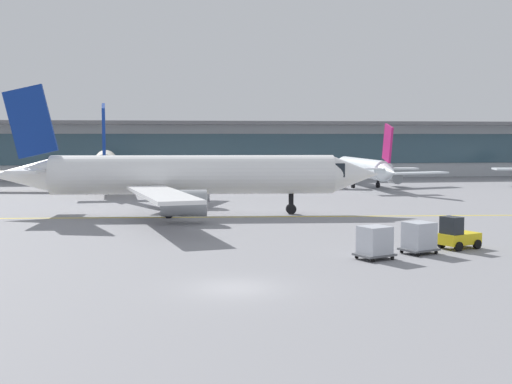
% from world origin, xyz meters
% --- Properties ---
extents(ground_plane, '(400.00, 400.00, 0.00)m').
position_xyz_m(ground_plane, '(0.00, 0.00, 0.00)').
color(ground_plane, gray).
extents(taxiway_centreline_stripe, '(109.60, 10.07, 0.01)m').
position_xyz_m(taxiway_centreline_stripe, '(-0.49, 27.88, 0.00)').
color(taxiway_centreline_stripe, yellow).
rests_on(taxiway_centreline_stripe, ground_plane).
extents(terminal_concourse, '(186.04, 11.00, 9.60)m').
position_xyz_m(terminal_concourse, '(0.00, 84.49, 4.92)').
color(terminal_concourse, '#B2B7BC').
rests_on(terminal_concourse, ground_plane).
extents(gate_airplane_1, '(30.62, 33.02, 10.93)m').
position_xyz_m(gate_airplane_1, '(-10.81, 60.32, 3.28)').
color(gate_airplane_1, silver).
rests_on(gate_airplane_1, ground_plane).
extents(gate_airplane_2, '(24.50, 26.27, 8.72)m').
position_xyz_m(gate_airplane_2, '(24.58, 59.41, 2.62)').
color(gate_airplane_2, white).
rests_on(gate_airplane_2, ground_plane).
extents(taxiing_regional_jet, '(35.60, 32.97, 11.79)m').
position_xyz_m(taxiing_regional_jet, '(-0.95, 29.92, 3.53)').
color(taxiing_regional_jet, white).
rests_on(taxiing_regional_jet, ground_plane).
extents(baggage_tug, '(2.94, 2.40, 2.10)m').
position_xyz_m(baggage_tug, '(15.25, 8.95, 0.89)').
color(baggage_tug, yellow).
rests_on(baggage_tug, ground_plane).
extents(cargo_dolly_lead, '(2.56, 2.30, 1.94)m').
position_xyz_m(cargo_dolly_lead, '(12.18, 7.62, 1.05)').
color(cargo_dolly_lead, '#595B60').
rests_on(cargo_dolly_lead, ground_plane).
extents(cargo_dolly_trailing, '(2.56, 2.30, 1.94)m').
position_xyz_m(cargo_dolly_trailing, '(8.91, 6.21, 1.05)').
color(cargo_dolly_trailing, '#595B60').
rests_on(cargo_dolly_trailing, ground_plane).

